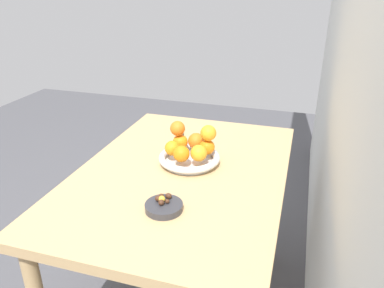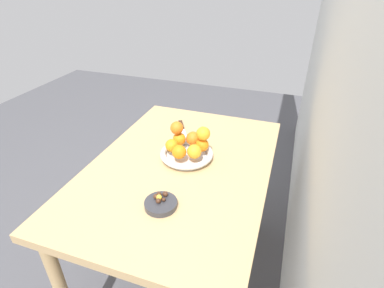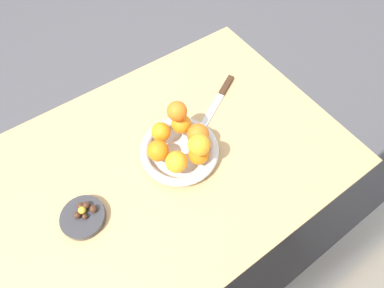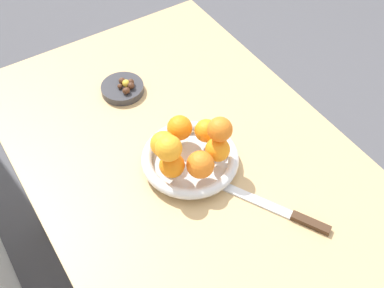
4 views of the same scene
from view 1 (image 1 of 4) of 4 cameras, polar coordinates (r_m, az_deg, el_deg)
The scene contains 20 objects.
wall_back at distance 1.20m, azimuth 24.89°, elevation 14.57°, with size 4.00×0.05×2.50m, color silver.
dining_table at distance 1.46m, azimuth -1.47°, elevation -7.04°, with size 1.10×0.76×0.74m.
fruit_bowl at distance 1.45m, azimuth -0.41°, elevation -2.26°, with size 0.24×0.24×0.04m.
candy_dish at distance 1.18m, azimuth -4.30°, elevation -9.53°, with size 0.12×0.12×0.02m, color #333338.
orange_0 at distance 1.47m, azimuth 0.64°, elevation 0.44°, with size 0.07×0.07×0.07m, color orange.
orange_1 at distance 1.48m, azimuth -1.79°, elevation 0.34°, with size 0.06×0.06×0.06m, color orange.
orange_2 at distance 1.43m, azimuth -3.03°, elevation -0.63°, with size 0.06×0.06×0.06m, color orange.
orange_3 at distance 1.37m, azimuth -1.64°, elevation -1.50°, with size 0.06×0.06×0.06m, color orange.
orange_4 at distance 1.38m, azimuth 1.03°, elevation -1.40°, with size 0.06×0.06×0.06m, color orange.
orange_5 at distance 1.43m, azimuth 2.31°, elevation -0.47°, with size 0.06×0.06×0.06m, color orange.
orange_6 at distance 1.40m, azimuth 2.51°, elevation 1.69°, with size 0.06×0.06×0.06m, color orange.
orange_7 at distance 1.45m, azimuth -2.21°, elevation 2.40°, with size 0.06×0.06×0.06m, color orange.
candy_ball_0 at distance 1.19m, azimuth -4.69°, elevation -7.98°, with size 0.02×0.02×0.02m, color #472819.
candy_ball_1 at distance 1.17m, azimuth -4.71°, elevation -8.87°, with size 0.02×0.02×0.02m, color #472819.
candy_ball_2 at distance 1.20m, azimuth -3.55°, elevation -7.92°, with size 0.02×0.02×0.02m, color #472819.
candy_ball_3 at distance 1.18m, azimuth -4.62°, elevation -8.37°, with size 0.02×0.02×0.02m, color gold.
candy_ball_4 at distance 1.20m, azimuth -3.66°, elevation -7.89°, with size 0.02×0.02×0.02m, color #472819.
candy_ball_5 at distance 1.19m, azimuth -5.21°, elevation -8.27°, with size 0.02×0.02×0.02m, color #472819.
candy_ball_6 at distance 1.17m, azimuth -3.81°, elevation -8.70°, with size 0.01×0.01×0.01m, color #472819.
knife at distance 1.69m, azimuth -1.47°, elevation 1.08°, with size 0.24×0.14×0.01m.
Camera 1 is at (1.18, 0.40, 1.41)m, focal length 35.00 mm.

